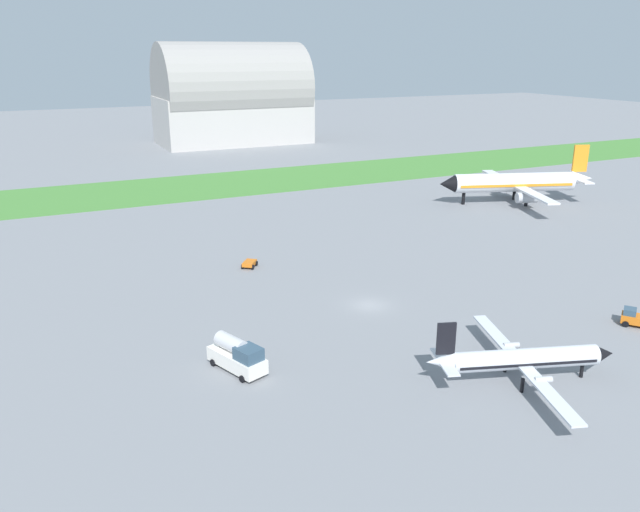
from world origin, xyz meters
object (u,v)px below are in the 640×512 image
Objects in this scene: airplane_parked_jet_far at (517,183)px; fuel_truck_midfield at (237,355)px; baggage_cart_by_runway at (249,263)px; pushback_tug_near_gate at (637,318)px; airplane_foreground_turboprop at (521,359)px.

airplane_parked_jet_far reaches higher than fuel_truck_midfield.
airplane_parked_jet_far reaches higher than baggage_cart_by_runway.
fuel_truck_midfield is at bearing 40.49° from pushback_tug_near_gate.
baggage_cart_by_runway is (-61.59, -14.56, -3.56)m from airplane_parked_jet_far.
fuel_truck_midfield is at bearing 49.29° from airplane_parked_jet_far.
airplane_parked_jet_far reaches higher than airplane_foreground_turboprop.
fuel_truck_midfield is (-43.53, 9.39, 0.67)m from pushback_tug_near_gate.
fuel_truck_midfield is at bearing 168.12° from airplane_foreground_turboprop.
baggage_cart_by_runway is at bearing 32.14° from airplane_parked_jet_far.
pushback_tug_near_gate is at bearing 29.02° from airplane_foreground_turboprop.
fuel_truck_midfield is 2.35× the size of baggage_cart_by_runway.
fuel_truck_midfield reaches higher than pushback_tug_near_gate.
pushback_tug_near_gate is at bearing 79.65° from airplane_parked_jet_far.
airplane_foreground_turboprop reaches higher than baggage_cart_by_runway.
airplane_foreground_turboprop is 6.95× the size of baggage_cart_by_runway.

